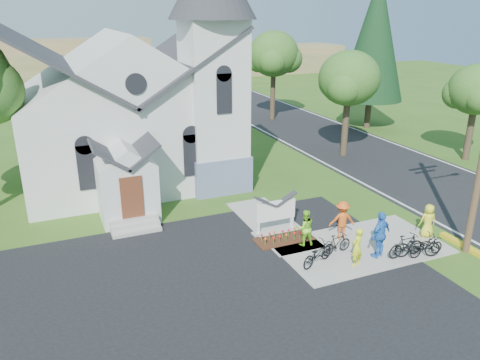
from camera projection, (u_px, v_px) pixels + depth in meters
name	position (u px, v px, depth m)	size (l,w,h in m)	color
ground	(337.00, 259.00, 18.84)	(120.00, 120.00, 0.00)	#365E1A
parking_lot	(184.00, 332.00, 14.56)	(20.00, 16.00, 0.02)	black
road	(337.00, 142.00, 35.46)	(8.00, 90.00, 0.02)	black
sidewalk	(361.00, 246.00, 19.81)	(7.00, 4.00, 0.05)	gray
church	(133.00, 91.00, 25.86)	(12.35, 12.00, 13.00)	silver
church_sign	(276.00, 211.00, 20.82)	(2.20, 0.40, 1.70)	gray
flower_bed	(284.00, 240.00, 20.38)	(2.60, 1.10, 0.07)	#371C0F
tree_road_near	(349.00, 79.00, 30.53)	(4.00, 4.00, 7.05)	#34271C
tree_road_mid	(274.00, 54.00, 40.91)	(4.40, 4.40, 7.80)	#34271C
tree_road_far	(477.00, 90.00, 29.80)	(3.60, 3.60, 6.30)	#34271C
conifer	(375.00, 37.00, 37.34)	(5.20, 5.20, 12.40)	#34271C
distant_hills	(139.00, 63.00, 68.11)	(61.00, 10.00, 5.60)	brown
cyclist_0	(357.00, 247.00, 18.05)	(0.58, 0.38, 1.59)	#D9EF1C
bike_0	(317.00, 254.00, 18.25)	(0.61, 1.74, 0.91)	black
cyclist_1	(305.00, 228.00, 19.65)	(0.77, 0.60, 1.59)	#87E12A
bike_1	(337.00, 244.00, 19.04)	(0.41, 1.47, 0.88)	black
cyclist_2	(380.00, 235.00, 18.63)	(1.15, 0.48, 1.97)	blue
bike_2	(417.00, 246.00, 18.77)	(0.66, 1.89, 0.99)	black
cyclist_3	(342.00, 220.00, 20.25)	(1.10, 0.63, 1.71)	#D95518
bike_3	(406.00, 246.00, 18.79)	(0.46, 1.65, 0.99)	black
cyclist_4	(428.00, 221.00, 20.38)	(0.74, 0.48, 1.52)	yellow
bike_4	(426.00, 246.00, 18.88)	(0.56, 1.61, 0.84)	black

